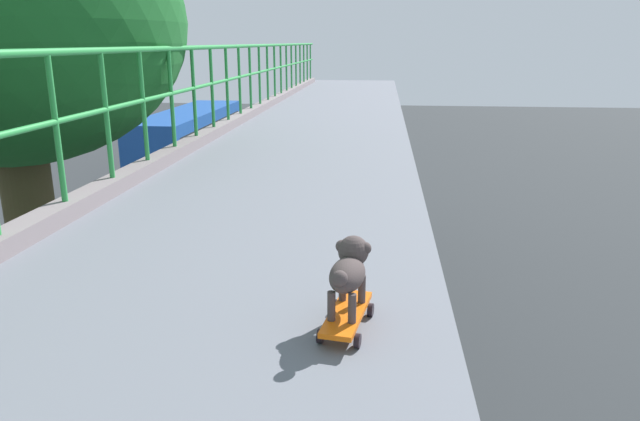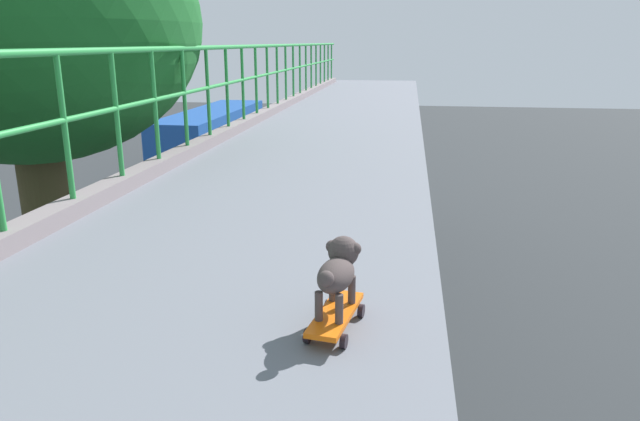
# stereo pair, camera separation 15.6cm
# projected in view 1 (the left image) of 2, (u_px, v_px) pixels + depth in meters

# --- Properties ---
(car_red_taxi_fifth) EXTENTS (1.94, 4.29, 1.64)m
(car_red_taxi_fifth) POSITION_uv_depth(u_px,v_px,m) (55.00, 336.00, 11.61)
(car_red_taxi_fifth) COLOR red
(car_red_taxi_fifth) RESTS_ON ground
(city_bus) EXTENTS (2.67, 10.91, 3.00)m
(city_bus) POSITION_uv_depth(u_px,v_px,m) (190.00, 137.00, 29.48)
(city_bus) COLOR #194696
(city_bus) RESTS_ON ground
(roadside_tree_mid) EXTENTS (4.11, 4.11, 8.14)m
(roadside_tree_mid) POSITION_uv_depth(u_px,v_px,m) (5.00, 34.00, 6.72)
(roadside_tree_mid) COLOR #4A4126
(roadside_tree_mid) RESTS_ON ground
(toy_skateboard) EXTENTS (0.25, 0.50, 0.09)m
(toy_skateboard) POSITION_uv_depth(u_px,v_px,m) (347.00, 315.00, 2.68)
(toy_skateboard) COLOR orange
(toy_skateboard) RESTS_ON overpass_deck
(small_dog) EXTENTS (0.20, 0.41, 0.32)m
(small_dog) POSITION_uv_depth(u_px,v_px,m) (349.00, 268.00, 2.65)
(small_dog) COLOR #483C3B
(small_dog) RESTS_ON toy_skateboard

